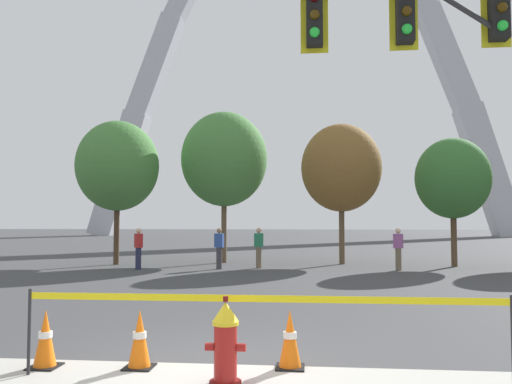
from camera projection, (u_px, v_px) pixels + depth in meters
ground_plane at (210, 367)px, 6.57m from camera, size 240.00×240.00×0.00m
fire_hydrant at (226, 343)px, 5.88m from camera, size 0.46×0.48×0.99m
caution_tape_barrier at (261, 320)px, 6.00m from camera, size 5.62×0.08×1.03m
traffic_cone_by_hydrant at (140, 339)px, 6.53m from camera, size 0.36×0.36×0.73m
traffic_cone_mid_sidewalk at (45, 339)px, 6.55m from camera, size 0.36×0.36×0.73m
traffic_cone_curb_edge at (290, 340)px, 6.52m from camera, size 0.36×0.36×0.73m
traffic_signal_gantry at (477, 62)px, 7.94m from camera, size 6.42×0.44×6.00m
monument_arch at (297, 69)px, 68.64m from camera, size 55.67×3.13×50.20m
tree_far_left at (118, 166)px, 22.59m from camera, size 3.55×3.55×6.22m
tree_left_mid at (224, 159)px, 23.62m from camera, size 3.90×3.90×6.82m
tree_center_left at (341, 168)px, 22.80m from camera, size 3.50×3.50×6.12m
tree_center_right at (453, 178)px, 21.50m from camera, size 3.03×3.03×5.30m
pedestrian_walking_left at (219, 248)px, 20.20m from camera, size 0.38×0.27×1.59m
pedestrian_standing_center at (398, 249)px, 19.63m from camera, size 0.35×0.22×1.59m
pedestrian_walking_right at (259, 247)px, 20.62m from camera, size 0.36×0.23×1.59m
pedestrian_near_trees at (138, 248)px, 20.05m from camera, size 0.38×0.38×1.59m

